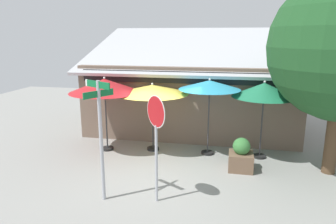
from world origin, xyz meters
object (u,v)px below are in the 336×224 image
at_px(street_sign_post, 100,129).
at_px(patio_umbrella_forest_green_far_right, 264,91).
at_px(patio_umbrella_crimson_left, 105,86).
at_px(sidewalk_planter, 241,156).
at_px(stop_sign, 156,129).
at_px(patio_umbrella_mustard_center, 152,90).
at_px(patio_umbrella_teal_right, 210,86).

relative_size(street_sign_post, patio_umbrella_forest_green_far_right, 1.15).
xyz_separation_m(street_sign_post, patio_umbrella_crimson_left, (-1.28, 3.40, 0.49)).
bearing_deg(sidewalk_planter, street_sign_post, -143.71).
relative_size(stop_sign, patio_umbrella_mustard_center, 1.06).
bearing_deg(patio_umbrella_teal_right, stop_sign, -106.14).
distance_m(street_sign_post, patio_umbrella_mustard_center, 3.75).
bearing_deg(patio_umbrella_forest_green_far_right, sidewalk_planter, -119.96).
bearing_deg(patio_umbrella_mustard_center, patio_umbrella_crimson_left, -169.07).
xyz_separation_m(street_sign_post, patio_umbrella_forest_green_far_right, (4.15, 3.72, 0.46)).
xyz_separation_m(stop_sign, patio_umbrella_crimson_left, (-2.63, 3.22, 0.45)).
bearing_deg(stop_sign, patio_umbrella_teal_right, 73.86).
distance_m(street_sign_post, patio_umbrella_crimson_left, 3.67).
relative_size(patio_umbrella_teal_right, sidewalk_planter, 2.60).
height_order(street_sign_post, patio_umbrella_teal_right, street_sign_post).
bearing_deg(patio_umbrella_teal_right, patio_umbrella_crimson_left, -175.32).
xyz_separation_m(patio_umbrella_crimson_left, patio_umbrella_mustard_center, (1.65, 0.32, -0.13)).
height_order(stop_sign, patio_umbrella_mustard_center, stop_sign).
height_order(stop_sign, patio_umbrella_teal_right, stop_sign).
relative_size(street_sign_post, patio_umbrella_mustard_center, 1.19).
height_order(patio_umbrella_mustard_center, patio_umbrella_forest_green_far_right, patio_umbrella_forest_green_far_right).
xyz_separation_m(patio_umbrella_mustard_center, patio_umbrella_forest_green_far_right, (3.79, 0.00, 0.10)).
height_order(patio_umbrella_teal_right, patio_umbrella_forest_green_far_right, patio_umbrella_teal_right).
xyz_separation_m(stop_sign, sidewalk_planter, (2.13, 2.37, -1.48)).
bearing_deg(stop_sign, patio_umbrella_mustard_center, 105.53).
relative_size(patio_umbrella_crimson_left, patio_umbrella_forest_green_far_right, 1.01).
bearing_deg(patio_umbrella_teal_right, sidewalk_planter, -45.65).
xyz_separation_m(patio_umbrella_mustard_center, sidewalk_planter, (3.12, -1.16, -1.80)).
bearing_deg(patio_umbrella_forest_green_far_right, street_sign_post, -138.15).
relative_size(street_sign_post, sidewalk_planter, 2.96).
bearing_deg(stop_sign, sidewalk_planter, 48.07).
relative_size(stop_sign, patio_umbrella_forest_green_far_right, 1.03).
xyz_separation_m(patio_umbrella_crimson_left, patio_umbrella_forest_green_far_right, (5.43, 0.32, -0.03)).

